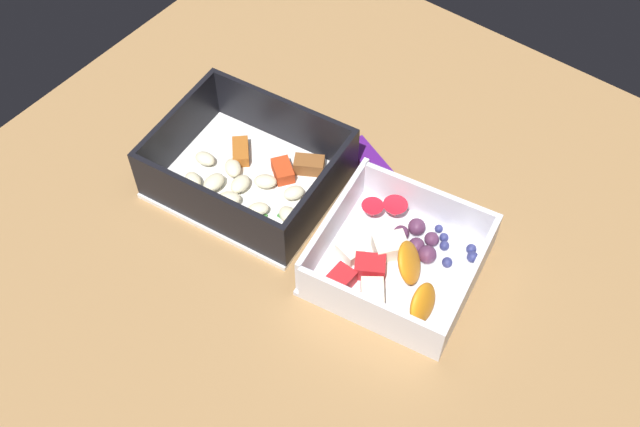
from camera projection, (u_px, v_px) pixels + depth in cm
name	position (u px, v px, depth cm)	size (l,w,h in cm)	color
table_surface	(323.00, 237.00, 82.39)	(80.00, 80.00, 2.00)	#9E7547
pasta_container	(250.00, 173.00, 83.66)	(20.99, 17.62, 6.99)	white
fruit_bowl	(397.00, 259.00, 77.39)	(18.22, 17.89, 5.29)	white
candy_bar	(370.00, 162.00, 86.74)	(7.00, 2.40, 1.20)	#51197A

